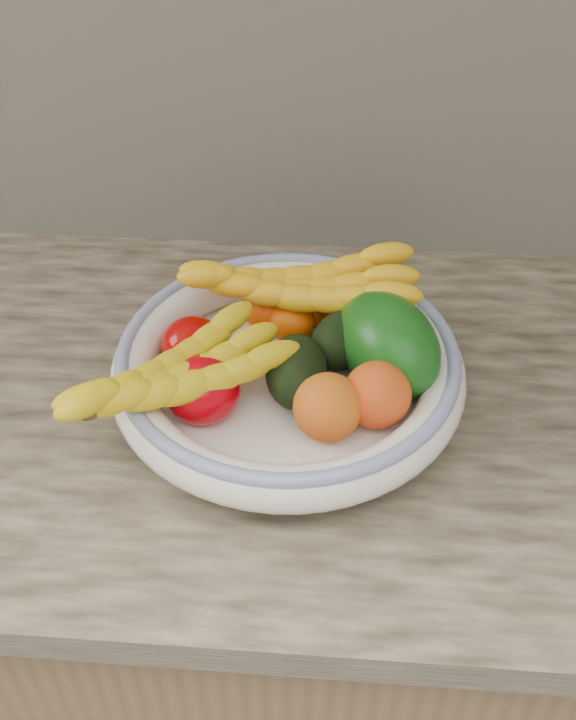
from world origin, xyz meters
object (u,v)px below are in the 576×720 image
at_px(fruit_bowl, 288,368).
at_px(banana_bunch_back, 298,291).
at_px(green_mango, 387,343).
at_px(banana_bunch_front, 176,381).

distance_m(fruit_bowl, banana_bunch_back, 0.10).
xyz_separation_m(green_mango, banana_bunch_front, (-0.22, -0.08, 0.01)).
bearing_deg(green_mango, banana_bunch_front, 168.86).
height_order(fruit_bowl, banana_bunch_front, banana_bunch_front).
relative_size(banana_bunch_back, banana_bunch_front, 1.07).
height_order(green_mango, banana_bunch_back, green_mango).
bearing_deg(green_mango, fruit_bowl, 157.10).
relative_size(green_mango, banana_bunch_back, 0.51).
bearing_deg(banana_bunch_back, banana_bunch_front, -131.41).
distance_m(green_mango, banana_bunch_back, 0.12).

